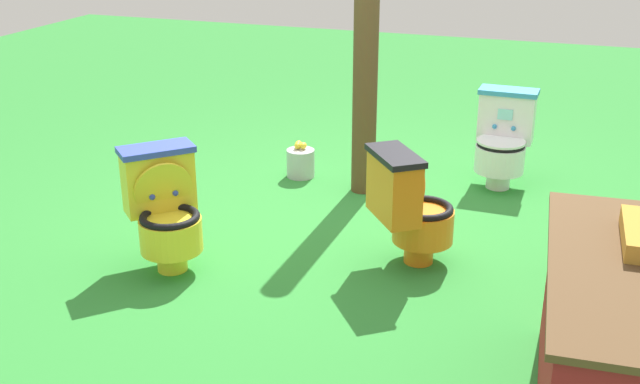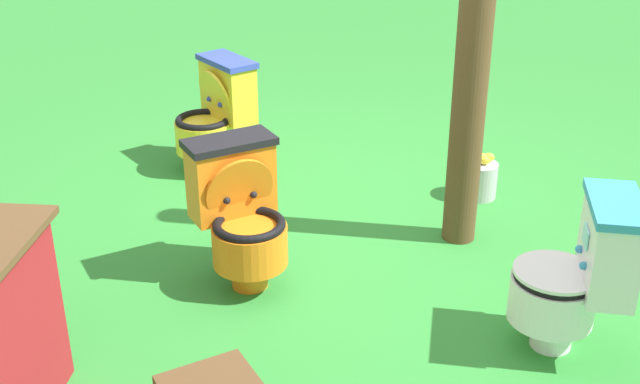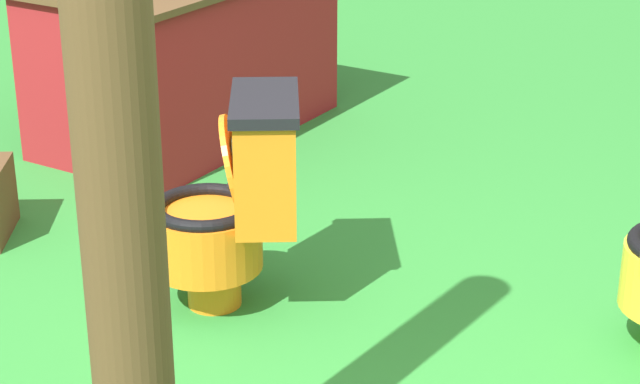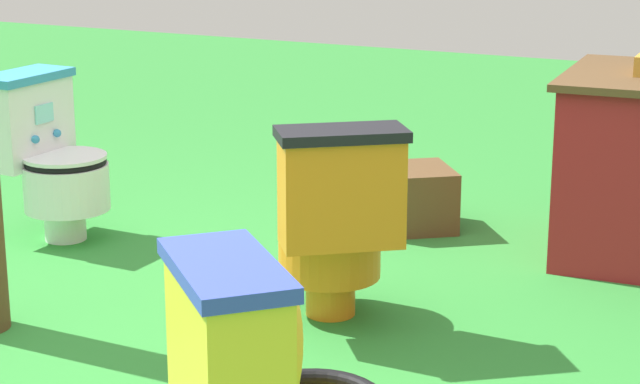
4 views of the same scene
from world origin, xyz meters
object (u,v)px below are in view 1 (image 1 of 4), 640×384
at_px(lemon_bucket, 301,162).
at_px(toilet_yellow, 165,208).
at_px(toilet_white, 503,139).
at_px(toilet_orange, 410,207).
at_px(wooden_post, 366,58).
at_px(small_crate, 616,259).

bearing_deg(lemon_bucket, toilet_yellow, -7.14).
height_order(toilet_white, toilet_orange, same).
bearing_deg(toilet_orange, lemon_bucket, -173.39).
bearing_deg(wooden_post, small_crate, 63.33).
height_order(toilet_yellow, toilet_orange, same).
height_order(toilet_orange, wooden_post, wooden_post).
bearing_deg(toilet_white, toilet_orange, 78.48).
distance_m(toilet_white, toilet_orange, 1.59).
bearing_deg(toilet_yellow, small_crate, 149.19).
bearing_deg(wooden_post, toilet_orange, 29.18).
height_order(small_crate, lemon_bucket, small_crate).
distance_m(wooden_post, small_crate, 2.19).
distance_m(wooden_post, lemon_bucket, 1.06).
bearing_deg(toilet_yellow, toilet_orange, 154.40).
xyz_separation_m(toilet_orange, wooden_post, (-1.08, -0.60, 0.64)).
relative_size(toilet_yellow, lemon_bucket, 2.63).
xyz_separation_m(toilet_yellow, toilet_white, (-2.04, 1.72, -0.00)).
relative_size(toilet_orange, small_crate, 2.06).
xyz_separation_m(wooden_post, small_crate, (0.90, 1.79, -0.87)).
relative_size(toilet_yellow, toilet_orange, 1.00).
relative_size(small_crate, lemon_bucket, 1.27).
bearing_deg(wooden_post, lemon_bucket, -102.82).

